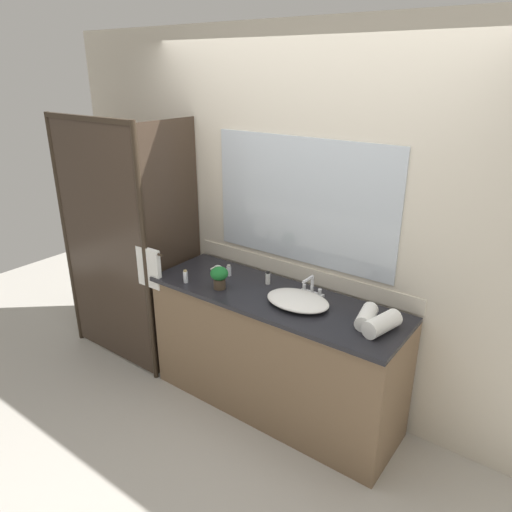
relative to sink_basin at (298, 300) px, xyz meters
name	(u,v)px	position (x,y,z in m)	size (l,w,h in m)	color
ground_plane	(272,405)	(-0.19, 0.01, -0.93)	(8.00, 8.00, 0.00)	#B7B2A8
wall_back_with_mirror	(303,225)	(-0.19, 0.36, 0.37)	(4.40, 0.06, 2.60)	beige
vanity_cabinet	(274,352)	(-0.19, 0.02, -0.48)	(1.80, 0.58, 0.90)	brown
shower_enclosure	(125,246)	(-1.47, -0.17, 0.10)	(1.20, 0.59, 2.00)	#2D2319
sink_basin	(298,300)	(0.00, 0.00, 0.00)	(0.43, 0.30, 0.06)	white
faucet	(311,289)	(0.00, 0.17, 0.02)	(0.17, 0.14, 0.15)	silver
potted_plant	(219,276)	(-0.56, -0.11, 0.06)	(0.12, 0.12, 0.16)	#473828
soap_dish	(218,268)	(-0.77, 0.12, -0.02)	(0.10, 0.07, 0.04)	silver
amenity_bottle_shampoo	(186,277)	(-0.81, -0.18, 0.02)	(0.03, 0.03, 0.09)	silver
amenity_bottle_body_wash	(268,278)	(-0.34, 0.14, 0.01)	(0.03, 0.03, 0.09)	white
amenity_bottle_lotion	(229,270)	(-0.65, 0.09, 0.01)	(0.03, 0.03, 0.08)	silver
rolled_towel_near_edge	(382,324)	(0.57, 0.00, 0.02)	(0.11, 0.11, 0.25)	white
rolled_towel_middle	(366,317)	(0.46, 0.03, 0.02)	(0.10, 0.10, 0.22)	white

